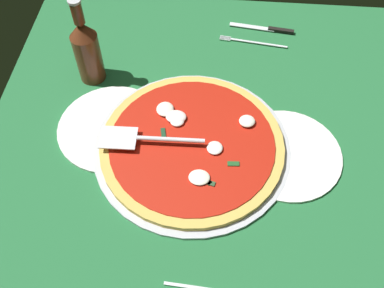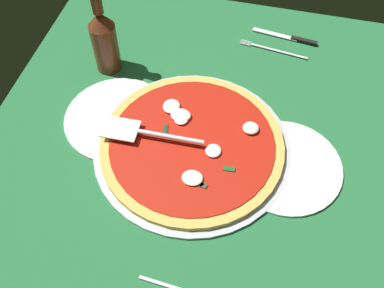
# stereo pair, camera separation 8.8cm
# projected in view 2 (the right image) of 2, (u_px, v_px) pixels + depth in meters

# --- Properties ---
(ground_plane) EXTENTS (1.02, 1.02, 0.01)m
(ground_plane) POSITION_uv_depth(u_px,v_px,m) (206.00, 138.00, 1.03)
(ground_plane) COLOR #226335
(checker_pattern) EXTENTS (1.02, 1.02, 0.00)m
(checker_pattern) POSITION_uv_depth(u_px,v_px,m) (206.00, 137.00, 1.03)
(checker_pattern) COLOR silver
(checker_pattern) RESTS_ON ground_plane
(pizza_pan) EXTENTS (0.45, 0.45, 0.01)m
(pizza_pan) POSITION_uv_depth(u_px,v_px,m) (192.00, 148.00, 1.00)
(pizza_pan) COLOR #B0B3BC
(pizza_pan) RESTS_ON ground_plane
(dinner_plate_left) EXTENTS (0.25, 0.25, 0.01)m
(dinner_plate_left) POSITION_uv_depth(u_px,v_px,m) (286.00, 166.00, 0.97)
(dinner_plate_left) COLOR white
(dinner_plate_left) RESTS_ON ground_plane
(dinner_plate_right) EXTENTS (0.26, 0.26, 0.01)m
(dinner_plate_right) POSITION_uv_depth(u_px,v_px,m) (118.00, 119.00, 1.05)
(dinner_plate_right) COLOR white
(dinner_plate_right) RESTS_ON ground_plane
(pizza) EXTENTS (0.41, 0.41, 0.03)m
(pizza) POSITION_uv_depth(u_px,v_px,m) (192.00, 144.00, 0.99)
(pizza) COLOR gold
(pizza) RESTS_ON pizza_pan
(pizza_server) EXTENTS (0.23, 0.06, 0.01)m
(pizza_server) POSITION_uv_depth(u_px,v_px,m) (145.00, 133.00, 0.98)
(pizza_server) COLOR silver
(pizza_server) RESTS_ON pizza
(place_setting_near) EXTENTS (0.21, 0.16, 0.01)m
(place_setting_near) POSITION_uv_depth(u_px,v_px,m) (282.00, 45.00, 1.20)
(place_setting_near) COLOR white
(place_setting_near) RESTS_ON ground_plane
(beer_bottle) EXTENTS (0.06, 0.06, 0.24)m
(beer_bottle) POSITION_uv_depth(u_px,v_px,m) (104.00, 40.00, 1.08)
(beer_bottle) COLOR #5A2C18
(beer_bottle) RESTS_ON ground_plane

